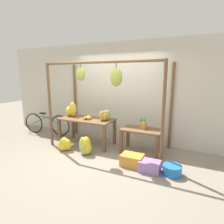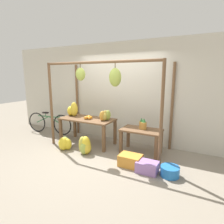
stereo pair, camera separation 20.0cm
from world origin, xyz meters
name	(u,v)px [view 1 (the left image)]	position (x,y,z in m)	size (l,w,h in m)	color
ground_plane	(96,156)	(0.00, 0.00, 0.00)	(20.00, 20.00, 0.00)	gray
shop_wall_back	(119,93)	(0.00, 1.36, 1.40)	(8.00, 0.08, 2.80)	beige
stall_awning	(105,89)	(0.05, 0.41, 1.56)	(3.04, 1.27, 2.21)	brown
display_table_main	(87,122)	(-0.64, 0.62, 0.62)	(1.50, 0.72, 0.73)	brown
display_table_side	(142,134)	(0.90, 0.69, 0.48)	(0.97, 0.57, 0.60)	brown
banana_pile_on_table	(71,110)	(-1.20, 0.68, 0.90)	(0.43, 0.32, 0.41)	gold
orange_pile	(88,118)	(-0.57, 0.56, 0.77)	(0.18, 0.23, 0.10)	orange
pineapple_cluster	(143,124)	(0.92, 0.73, 0.72)	(0.20, 0.15, 0.28)	#B27F38
banana_pile_ground_left	(65,144)	(-0.91, -0.01, 0.16)	(0.41, 0.39, 0.33)	yellow
banana_pile_ground_right	(85,147)	(-0.29, 0.00, 0.19)	(0.41, 0.40, 0.44)	gold
fruit_crate_white	(132,160)	(0.93, -0.06, 0.12)	(0.46, 0.34, 0.24)	orange
blue_bucket	(172,170)	(1.75, -0.09, 0.10)	(0.36, 0.36, 0.19)	blue
parked_bicycle	(47,124)	(-2.29, 0.80, 0.35)	(1.65, 0.25, 0.71)	black
papaya_pile	(105,116)	(-0.08, 0.64, 0.85)	(0.29, 0.33, 0.27)	#B2993D
fruit_crate_purple	(150,166)	(1.33, -0.15, 0.11)	(0.42, 0.30, 0.22)	#9970B7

